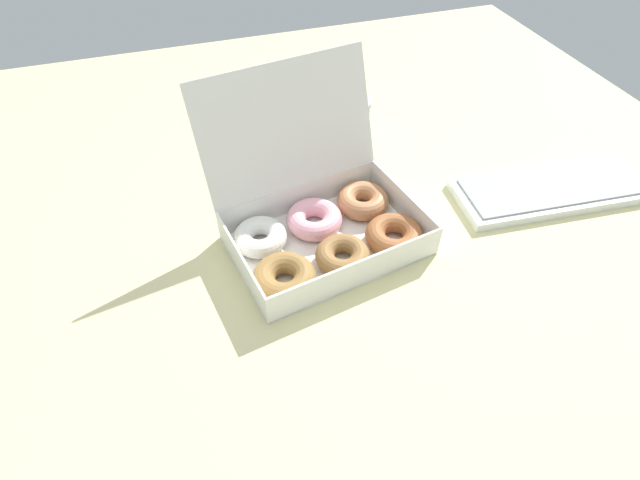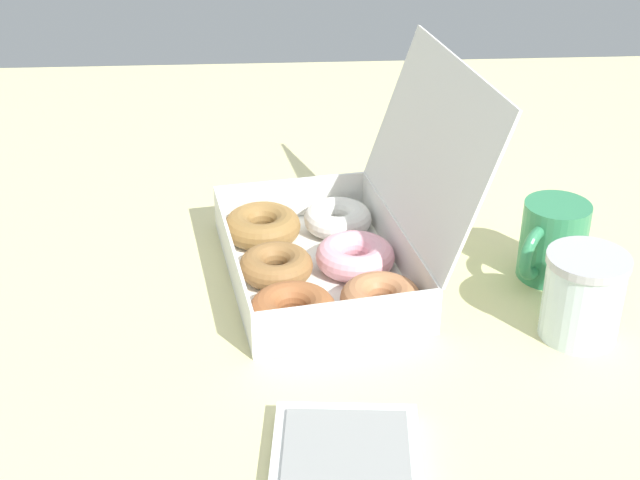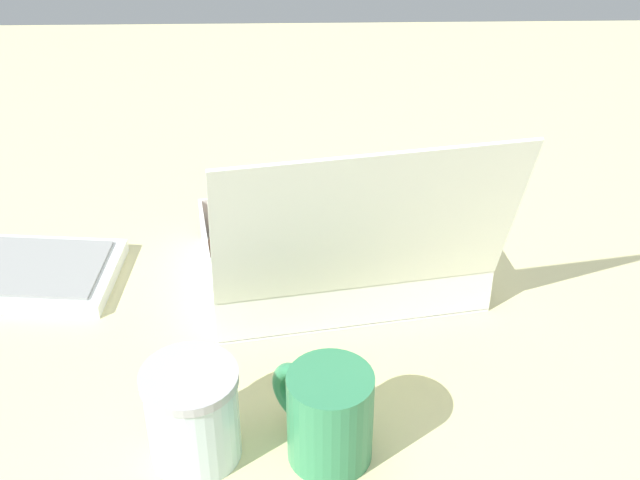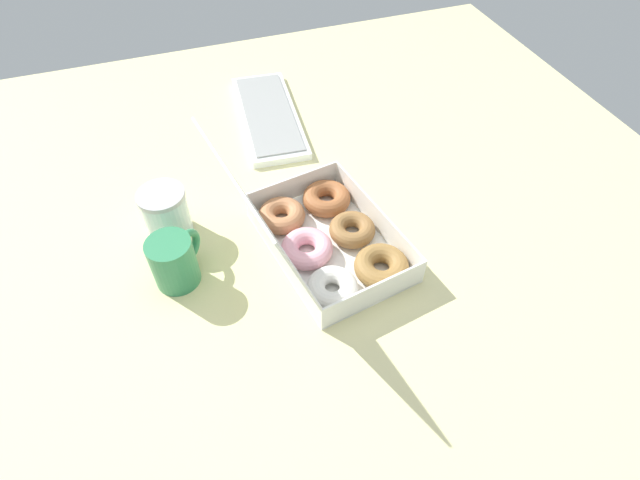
{
  "view_description": "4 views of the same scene",
  "coord_description": "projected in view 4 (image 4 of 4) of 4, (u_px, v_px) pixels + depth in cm",
  "views": [
    {
      "loc": [
        -22.7,
        -62.33,
        64.71
      ],
      "look_at": [
        -3.64,
        -4.24,
        3.38
      ],
      "focal_mm": 28.0,
      "sensor_mm": 36.0,
      "label": 1
    },
    {
      "loc": [
        97.19,
        -8.13,
        60.81
      ],
      "look_at": [
        -2.78,
        -2.19,
        4.66
      ],
      "focal_mm": 50.0,
      "sensor_mm": 36.0,
      "label": 2
    },
    {
      "loc": [
        2.27,
        88.72,
        68.36
      ],
      "look_at": [
        0.3,
        -4.61,
        3.84
      ],
      "focal_mm": 50.0,
      "sensor_mm": 36.0,
      "label": 3
    },
    {
      "loc": [
        -64.15,
        21.23,
        76.73
      ],
      "look_at": [
        -4.04,
        0.16,
        5.43
      ],
      "focal_mm": 28.0,
      "sensor_mm": 36.0,
      "label": 4
    }
  ],
  "objects": [
    {
      "name": "keyboard",
      "position": [
        269.0,
        115.0,
        1.31
      ],
      "size": [
        39.75,
        17.71,
        2.2
      ],
      "color": "white",
      "rests_on": "ground_plane"
    },
    {
      "name": "glass_jar",
      "position": [
        166.0,
        213.0,
        1.01
      ],
      "size": [
        9.48,
        9.48,
        10.62
      ],
      "color": "silver",
      "rests_on": "ground_plane"
    },
    {
      "name": "ground_plane",
      "position": [
        314.0,
        247.0,
        1.03
      ],
      "size": [
        180.0,
        180.0,
        2.0
      ],
      "primitive_type": "cube",
      "color": "beige"
    },
    {
      "name": "donut_box",
      "position": [
        324.0,
        237.0,
        0.99
      ],
      "size": [
        37.37,
        35.17,
        27.36
      ],
      "color": "white",
      "rests_on": "ground_plane"
    },
    {
      "name": "coffee_mug",
      "position": [
        175.0,
        262.0,
        0.92
      ],
      "size": [
        10.75,
        10.31,
        10.32
      ],
      "color": "#318154",
      "rests_on": "ground_plane"
    }
  ]
}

